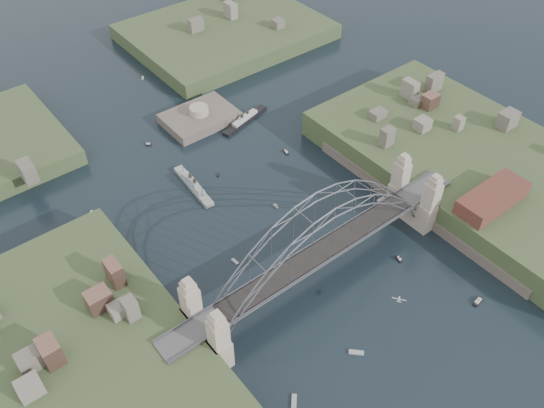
{
  "coord_description": "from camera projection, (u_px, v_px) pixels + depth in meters",
  "views": [
    {
      "loc": [
        -61.49,
        -59.81,
        105.31
      ],
      "look_at": [
        0.0,
        18.0,
        10.0
      ],
      "focal_mm": 37.34,
      "sensor_mm": 36.0,
      "label": 1
    }
  ],
  "objects": [
    {
      "name": "small_boat_k",
      "position": [
        143.0,
        78.0,
        197.4
      ],
      "size": [
        1.56,
        1.93,
        1.43
      ],
      "color": "#BABAB5",
      "rests_on": "ground"
    },
    {
      "name": "small_boat_l",
      "position": [
        103.0,
        262.0,
        137.08
      ],
      "size": [
        2.7,
        2.28,
        0.45
      ],
      "color": "#BABAB5",
      "rests_on": "ground"
    },
    {
      "name": "finger_pier",
      "position": [
        518.0,
        266.0,
        135.4
      ],
      "size": [
        4.0,
        22.0,
        1.4
      ],
      "primitive_type": "cube",
      "color": "#4D4D4F",
      "rests_on": "ground"
    },
    {
      "name": "naval_cruiser_near",
      "position": [
        193.0,
        185.0,
        156.05
      ],
      "size": [
        3.93,
        18.87,
        5.62
      ],
      "color": "#99A0A1",
      "rests_on": "ground"
    },
    {
      "name": "small_boat_m",
      "position": [
        399.0,
        259.0,
        137.59
      ],
      "size": [
        1.17,
        2.13,
        1.43
      ],
      "color": "#BABAB5",
      "rests_on": "ground"
    },
    {
      "name": "small_boat_d",
      "position": [
        286.0,
        152.0,
        167.61
      ],
      "size": [
        1.27,
        2.46,
        1.43
      ],
      "color": "#BABAB5",
      "rests_on": "ground"
    },
    {
      "name": "small_boat_h",
      "position": [
        148.0,
        144.0,
        170.3
      ],
      "size": [
        1.91,
        1.61,
        1.43
      ],
      "color": "#BABAB5",
      "rests_on": "ground"
    },
    {
      "name": "ocean_liner",
      "position": [
        245.0,
        120.0,
        178.6
      ],
      "size": [
        19.24,
        7.33,
        4.71
      ],
      "color": "black",
      "rests_on": "ground"
    },
    {
      "name": "small_boat_c",
      "position": [
        356.0,
        353.0,
        119.13
      ],
      "size": [
        2.98,
        2.99,
        0.45
      ],
      "color": "#BABAB5",
      "rests_on": "ground"
    },
    {
      "name": "small_boat_a",
      "position": [
        235.0,
        262.0,
        137.19
      ],
      "size": [
        0.89,
        2.21,
        0.45
      ],
      "color": "#BABAB5",
      "rests_on": "ground"
    },
    {
      "name": "naval_cruiser_far",
      "position": [
        54.0,
        133.0,
        173.37
      ],
      "size": [
        5.9,
        15.54,
        5.23
      ],
      "color": "#99A0A1",
      "rests_on": "ground"
    },
    {
      "name": "bridge",
      "position": [
        322.0,
        240.0,
        125.75
      ],
      "size": [
        84.0,
        13.8,
        24.6
      ],
      "color": "#4D4D4F",
      "rests_on": "ground"
    },
    {
      "name": "headland_ne",
      "position": [
        226.0,
        36.0,
        218.35
      ],
      "size": [
        70.0,
        55.0,
        9.5
      ],
      "primitive_type": "cube",
      "color": "#364626",
      "rests_on": "ground"
    },
    {
      "name": "aeroplane",
      "position": [
        399.0,
        300.0,
        118.73
      ],
      "size": [
        1.96,
        2.56,
        0.44
      ],
      "color": "#B4B8BC"
    },
    {
      "name": "small_boat_e",
      "position": [
        90.0,
        215.0,
        148.64
      ],
      "size": [
        3.38,
        2.86,
        0.45
      ],
      "color": "#BABAB5",
      "rests_on": "ground"
    },
    {
      "name": "small_boat_b",
      "position": [
        276.0,
        206.0,
        151.03
      ],
      "size": [
        0.64,
        1.64,
        1.43
      ],
      "color": "#BABAB5",
      "rests_on": "ground"
    },
    {
      "name": "shore_east",
      "position": [
        472.0,
        172.0,
        158.55
      ],
      "size": [
        50.5,
        90.0,
        12.0
      ],
      "color": "#364626",
      "rests_on": "ground"
    },
    {
      "name": "small_boat_j",
      "position": [
        294.0,
        401.0,
        111.27
      ],
      "size": [
        2.76,
        2.89,
        0.45
      ],
      "color": "#BABAB5",
      "rests_on": "ground"
    },
    {
      "name": "small_boat_i",
      "position": [
        381.0,
        199.0,
        153.04
      ],
      "size": [
        2.44,
        0.82,
        0.45
      ],
      "color": "#BABAB5",
      "rests_on": "ground"
    },
    {
      "name": "small_boat_g",
      "position": [
        478.0,
        301.0,
        128.49
      ],
      "size": [
        3.25,
        1.41,
        1.43
      ],
      "color": "#BABAB5",
      "rests_on": "ground"
    },
    {
      "name": "small_boat_f",
      "position": [
        218.0,
        175.0,
        160.35
      ],
      "size": [
        1.39,
        1.39,
        0.45
      ],
      "color": "#BABAB5",
      "rests_on": "ground"
    },
    {
      "name": "ground",
      "position": [
        319.0,
        275.0,
        134.29
      ],
      "size": [
        500.0,
        500.0,
        0.0
      ],
      "primitive_type": "plane",
      "color": "black",
      "rests_on": "ground"
    },
    {
      "name": "fort_island",
      "position": [
        200.0,
        122.0,
        179.49
      ],
      "size": [
        22.0,
        16.0,
        9.4
      ],
      "color": "#544A42",
      "rests_on": "ground"
    },
    {
      "name": "wharf_shed",
      "position": [
        493.0,
        198.0,
        139.12
      ],
      "size": [
        20.0,
        8.0,
        4.0
      ],
      "primitive_type": "cube",
      "color": "#592D26",
      "rests_on": "shore_east"
    }
  ]
}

